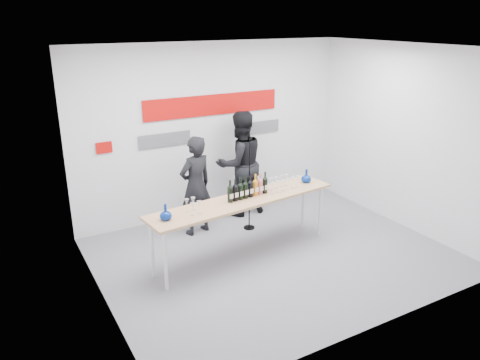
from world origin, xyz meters
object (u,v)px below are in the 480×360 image
object	(u,v)px
tasting_table	(243,203)
mic_stand	(249,202)
presenter_left	(196,186)
presenter_right	(240,164)

from	to	relation	value
tasting_table	mic_stand	size ratio (longest dim) A/B	1.90
presenter_left	presenter_right	distance (m)	1.08
presenter_left	mic_stand	xyz separation A→B (m)	(0.83, -0.30, -0.33)
tasting_table	mic_stand	world-z (taller)	mic_stand
presenter_right	mic_stand	distance (m)	0.82
tasting_table	mic_stand	distance (m)	0.97
tasting_table	presenter_left	bearing A→B (deg)	99.45
mic_stand	presenter_right	bearing A→B (deg)	79.27
mic_stand	tasting_table	bearing A→B (deg)	-120.69
presenter_left	mic_stand	world-z (taller)	presenter_left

